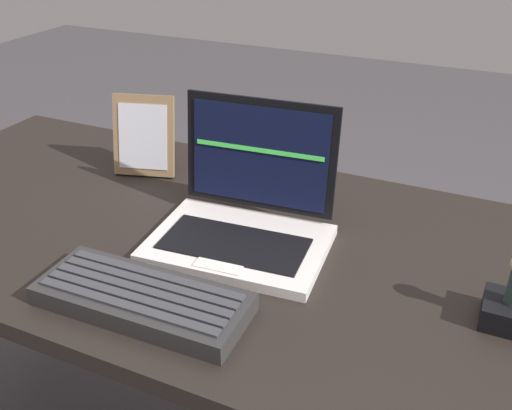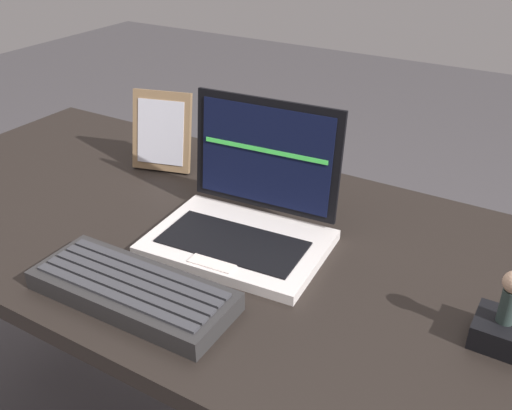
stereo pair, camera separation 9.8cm
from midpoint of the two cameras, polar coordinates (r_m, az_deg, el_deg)
name	(u,v)px [view 1 (the left image)]	position (r m, az deg, el deg)	size (l,w,h in m)	color
desk	(245,282)	(1.09, -3.71, -7.77)	(1.63, 0.70, 0.70)	black
laptop_front	(244,216)	(1.02, -3.94, -1.23)	(0.32, 0.26, 0.24)	silver
external_keyboard	(142,298)	(0.90, -14.41, -9.12)	(0.33, 0.13, 0.04)	#2C2A2B
photo_frame	(144,136)	(1.28, -13.33, 6.65)	(0.14, 0.09, 0.18)	olive
figurine_stand	(509,313)	(0.90, 21.09, -10.09)	(0.08, 0.08, 0.04)	black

